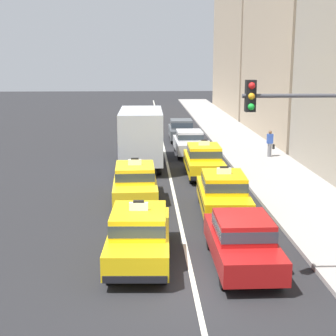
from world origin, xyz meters
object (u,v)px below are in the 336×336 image
Objects in this scene: taxi_left_second at (135,182)px; sedan_right_nearest at (242,240)px; box_truck_left_third at (141,135)px; taxi_right_third at (204,160)px; taxi_right_second at (223,193)px; sedan_right_fifth at (181,129)px; sedan_right_fourth at (189,142)px; pedestrian_mid_block at (270,144)px; traffic_light_pole at (314,152)px; taxi_left_nearest at (139,234)px.

taxi_left_second is 1.07× the size of sedan_right_nearest.
box_truck_left_third is at bearing 101.86° from sedan_right_nearest.
box_truck_left_third reaches higher than taxi_right_third.
taxi_right_second is 1.07× the size of sedan_right_fifth.
sedan_right_fourth is 5.03m from pedestrian_mid_block.
taxi_right_third is 11.48m from sedan_right_fifth.
pedestrian_mid_block is (4.57, 4.33, 0.07)m from taxi_right_third.
sedan_right_fifth is at bearing 90.28° from sedan_right_nearest.
box_truck_left_third is 8.01m from pedestrian_mid_block.
box_truck_left_third is 4.37m from taxi_right_third.
pedestrian_mid_block is (4.81, -1.48, 0.10)m from sedan_right_fourth.
taxi_left_second is 0.82× the size of traffic_light_pole.
taxi_left_second is at bearing 92.09° from taxi_left_nearest.
box_truck_left_third is 1.62× the size of sedan_right_nearest.
traffic_light_pole reaches higher than pedestrian_mid_block.
box_truck_left_third is 9.85m from taxi_right_second.
taxi_left_second is at bearing 152.52° from taxi_right_second.
sedan_right_fourth is at bearing 45.16° from box_truck_left_third.
sedan_right_fourth is at bearing 79.86° from taxi_left_nearest.
taxi_left_second is (-0.23, 6.43, 0.00)m from taxi_left_nearest.
taxi_left_second is 0.66× the size of box_truck_left_third.
box_truck_left_third is at bearing 139.44° from taxi_right_third.
taxi_left_nearest and taxi_left_second have the same top height.
taxi_left_second is 7.72m from sedan_right_nearest.
taxi_left_second is at bearing 115.07° from sedan_right_nearest.
sedan_right_nearest is at bearing -64.93° from taxi_left_second.
sedan_right_fourth is 0.78× the size of traffic_light_pole.
taxi_left_second is at bearing -126.93° from taxi_right_third.
sedan_right_fifth is (-0.11, 23.12, 0.00)m from sedan_right_nearest.
taxi_right_second is (3.28, 4.60, 0.00)m from taxi_left_nearest.
taxi_left_second is 0.99× the size of taxi_right_second.
taxi_left_nearest reaches higher than sedan_right_fifth.
taxi_left_nearest and taxi_right_second have the same top height.
box_truck_left_third is at bearing 88.12° from taxi_left_second.
pedestrian_mid_block is 0.29× the size of traffic_light_pole.
taxi_right_second and taxi_right_third have the same top height.
sedan_right_fourth is at bearing 92.35° from taxi_right_third.
sedan_right_nearest is at bearing -78.14° from box_truck_left_third.
pedestrian_mid_block is at bearing 48.08° from taxi_left_second.
sedan_right_nearest is (3.04, -0.57, -0.03)m from taxi_left_nearest.
taxi_left_nearest is 5.65m from taxi_right_second.
taxi_left_second is 10.36m from traffic_light_pole.
taxi_left_second is 1.06× the size of sedan_right_fourth.
sedan_right_fourth is 5.67m from sedan_right_fifth.
sedan_right_fifth is at bearing 93.36° from traffic_light_pole.
box_truck_left_third is at bearing -134.84° from sedan_right_fourth.
taxi_left_nearest is 1.01× the size of taxi_left_second.
sedan_right_fifth is at bearing 82.61° from taxi_left_nearest.
sedan_right_fifth is (2.93, 22.55, -0.03)m from taxi_left_nearest.
box_truck_left_third reaches higher than sedan_right_nearest.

